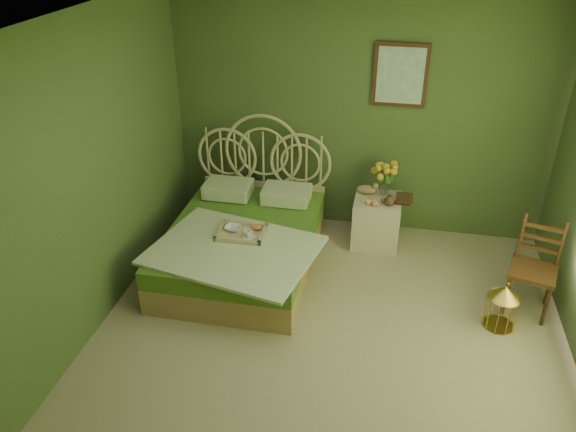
% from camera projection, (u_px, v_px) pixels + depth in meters
% --- Properties ---
extents(floor, '(4.50, 4.50, 0.00)m').
position_uv_depth(floor, '(325.00, 357.00, 4.61)').
color(floor, tan).
rests_on(floor, ground).
extents(ceiling, '(4.50, 4.50, 0.00)m').
position_uv_depth(ceiling, '(339.00, 30.00, 3.33)').
color(ceiling, silver).
rests_on(ceiling, wall_back).
extents(wall_back, '(4.00, 0.00, 4.00)m').
position_uv_depth(wall_back, '(360.00, 115.00, 5.88)').
color(wall_back, '#4E6535').
rests_on(wall_back, floor).
extents(wall_left, '(0.00, 4.50, 4.50)m').
position_uv_depth(wall_left, '(73.00, 194.00, 4.32)').
color(wall_left, '#4E6535').
rests_on(wall_left, floor).
extents(wall_art, '(0.54, 0.04, 0.64)m').
position_uv_depth(wall_art, '(400.00, 75.00, 5.57)').
color(wall_art, '#34220E').
rests_on(wall_art, wall_back).
extents(bed, '(1.65, 2.08, 1.29)m').
position_uv_depth(bed, '(243.00, 240.00, 5.64)').
color(bed, tan).
rests_on(bed, floor).
extents(nightstand, '(0.49, 0.49, 0.97)m').
position_uv_depth(nightstand, '(377.00, 214.00, 5.98)').
color(nightstand, beige).
rests_on(nightstand, floor).
extents(chair, '(0.48, 0.48, 0.88)m').
position_uv_depth(chair, '(533.00, 260.00, 4.97)').
color(chair, '#34220E').
rests_on(chair, floor).
extents(birdcage, '(0.27, 0.27, 0.41)m').
position_uv_depth(birdcage, '(502.00, 307.00, 4.85)').
color(birdcage, '#B68C3A').
rests_on(birdcage, floor).
extents(book_lower, '(0.19, 0.23, 0.02)m').
position_uv_depth(book_lower, '(396.00, 199.00, 5.86)').
color(book_lower, '#381E0F').
rests_on(book_lower, nightstand).
extents(book_upper, '(0.18, 0.24, 0.02)m').
position_uv_depth(book_upper, '(396.00, 197.00, 5.85)').
color(book_upper, '#472819').
rests_on(book_upper, nightstand).
extents(cereal_bowl, '(0.17, 0.17, 0.04)m').
position_uv_depth(cereal_bowl, '(233.00, 228.00, 5.39)').
color(cereal_bowl, white).
rests_on(cereal_bowl, bed).
extents(coffee_cup, '(0.11, 0.11, 0.08)m').
position_uv_depth(coffee_cup, '(248.00, 234.00, 5.26)').
color(coffee_cup, white).
rests_on(coffee_cup, bed).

